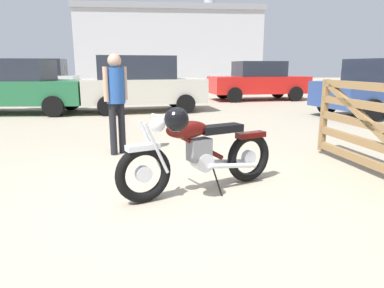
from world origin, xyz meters
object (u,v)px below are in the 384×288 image
(vintage_motorcycle, at_px, (198,152))
(red_hatchback_near, at_px, (18,87))
(blue_hatchback_right, at_px, (258,81))
(silver_sedan_mid, at_px, (33,79))
(bystander, at_px, (116,94))
(pale_sedan_back, at_px, (141,83))

(vintage_motorcycle, distance_m, red_hatchback_near, 8.97)
(blue_hatchback_right, bearing_deg, silver_sedan_mid, 166.89)
(bystander, xyz_separation_m, pale_sedan_back, (0.41, 5.69, -0.10))
(red_hatchback_near, bearing_deg, bystander, 126.47)
(pale_sedan_back, bearing_deg, silver_sedan_mid, 127.66)
(vintage_motorcycle, distance_m, blue_hatchback_right, 11.90)
(pale_sedan_back, distance_m, red_hatchback_near, 3.83)
(bystander, bearing_deg, vintage_motorcycle, 166.72)
(blue_hatchback_right, bearing_deg, red_hatchback_near, -163.05)
(pale_sedan_back, xyz_separation_m, red_hatchback_near, (-3.83, 0.04, -0.08))
(bystander, bearing_deg, red_hatchback_near, -9.81)
(vintage_motorcycle, bearing_deg, silver_sedan_mid, -88.62)
(red_hatchback_near, bearing_deg, vintage_motorcycle, 125.59)
(bystander, distance_m, red_hatchback_near, 6.68)
(vintage_motorcycle, bearing_deg, blue_hatchback_right, -133.49)
(pale_sedan_back, relative_size, red_hatchback_near, 0.93)
(vintage_motorcycle, xyz_separation_m, bystander, (-1.05, 2.03, 0.53))
(silver_sedan_mid, bearing_deg, pale_sedan_back, 133.25)
(vintage_motorcycle, bearing_deg, red_hatchback_near, -81.76)
(vintage_motorcycle, distance_m, bystander, 2.34)
(bystander, height_order, pale_sedan_back, pale_sedan_back)
(silver_sedan_mid, bearing_deg, vintage_motorcycle, 112.72)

